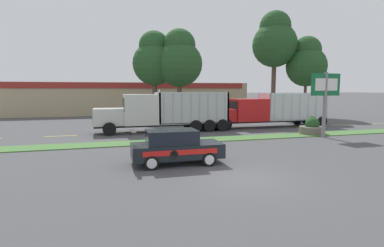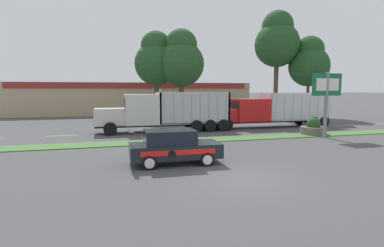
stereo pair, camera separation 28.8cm
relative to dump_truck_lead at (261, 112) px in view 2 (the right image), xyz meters
name	(u,v)px [view 2 (the right image)]	position (x,y,z in m)	size (l,w,h in m)	color
ground_plane	(241,179)	(-8.95, -15.09, -1.53)	(600.00, 600.00, 0.00)	#474749
grass_verge	(186,141)	(-8.95, -5.60, -1.50)	(120.00, 2.00, 0.06)	#477538
centre_line_3	(62,136)	(-17.93, -0.60, -1.53)	(2.40, 0.14, 0.01)	yellow
centre_line_4	(131,133)	(-12.53, -0.60, -1.53)	(2.40, 0.14, 0.01)	yellow
centre_line_5	(192,131)	(-7.13, -0.60, -1.53)	(2.40, 0.14, 0.01)	yellow
centre_line_6	(247,129)	(-1.73, -0.60, -1.53)	(2.40, 0.14, 0.01)	yellow
centre_line_7	(297,127)	(3.67, -0.60, -1.53)	(2.40, 0.14, 0.01)	yellow
centre_line_8	(342,125)	(9.07, -0.60, -1.53)	(2.40, 0.14, 0.01)	yellow
centre_line_9	(384,124)	(14.47, -0.60, -1.53)	(2.40, 0.14, 0.01)	yellow
dump_truck_lead	(261,112)	(0.00, 0.00, 0.00)	(12.15, 2.67, 3.33)	black
dump_truck_mid	(153,113)	(-10.59, -0.29, 0.13)	(11.61, 2.76, 3.71)	black
rally_car	(174,146)	(-11.15, -11.88, -0.65)	(4.50, 2.03, 1.75)	black
store_sign_post	(327,92)	(1.76, -6.90, 1.98)	(2.49, 0.28, 5.01)	gray
stone_planter	(313,128)	(1.93, -5.34, -1.02)	(2.04, 2.04, 1.43)	#6B6056
store_building_backdrop	(133,98)	(-10.53, 23.50, 0.82)	(35.61, 12.10, 4.70)	tan
tree_behind_left	(277,40)	(7.38, 9.84, 8.60)	(5.88, 5.88, 14.00)	brown
tree_behind_centre	(181,59)	(-5.84, 9.03, 5.72)	(5.47, 5.47, 10.83)	brown
tree_behind_right	(156,60)	(-8.61, 10.50, 5.75)	(5.24, 5.24, 10.72)	brown
tree_behind_far_right	(309,62)	(11.36, 8.39, 5.72)	(5.28, 5.28, 10.68)	brown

